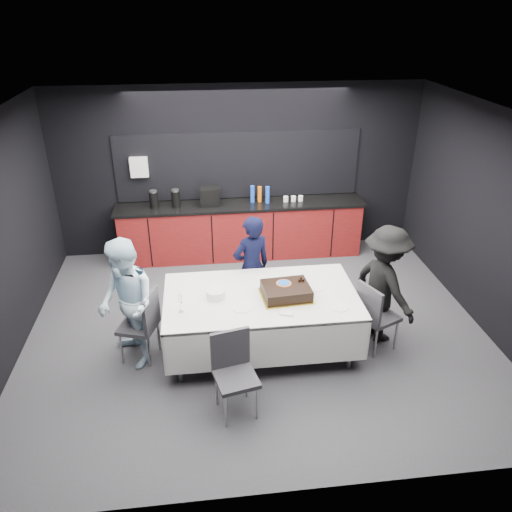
{
  "coord_description": "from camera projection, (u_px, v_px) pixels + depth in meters",
  "views": [
    {
      "loc": [
        -0.67,
        -5.45,
        3.95
      ],
      "look_at": [
        0.0,
        0.1,
        1.05
      ],
      "focal_mm": 35.0,
      "sensor_mm": 36.0,
      "label": 1
    }
  ],
  "objects": [
    {
      "name": "ground",
      "position": [
        257.0,
        329.0,
        6.7
      ],
      "size": [
        6.0,
        6.0,
        0.0
      ],
      "primitive_type": "plane",
      "color": "#403F44",
      "rests_on": "ground"
    },
    {
      "name": "room_shell",
      "position": [
        257.0,
        199.0,
        5.84
      ],
      "size": [
        6.04,
        5.04,
        2.82
      ],
      "color": "white",
      "rests_on": "ground"
    },
    {
      "name": "kitchenette",
      "position": [
        240.0,
        225.0,
        8.4
      ],
      "size": [
        4.1,
        0.64,
        2.05
      ],
      "color": "maroon",
      "rests_on": "ground"
    },
    {
      "name": "party_table",
      "position": [
        261.0,
        305.0,
        6.05
      ],
      "size": [
        2.32,
        1.32,
        0.78
      ],
      "color": "#99999E",
      "rests_on": "ground"
    },
    {
      "name": "cake_assembly",
      "position": [
        286.0,
        291.0,
        5.92
      ],
      "size": [
        0.63,
        0.53,
        0.18
      ],
      "color": "gold",
      "rests_on": "party_table"
    },
    {
      "name": "plate_stack",
      "position": [
        216.0,
        294.0,
        5.91
      ],
      "size": [
        0.22,
        0.22,
        0.1
      ],
      "primitive_type": "cylinder",
      "color": "white",
      "rests_on": "party_table"
    },
    {
      "name": "loose_plate_near",
      "position": [
        242.0,
        308.0,
        5.73
      ],
      "size": [
        0.22,
        0.22,
        0.01
      ],
      "primitive_type": "cylinder",
      "color": "white",
      "rests_on": "party_table"
    },
    {
      "name": "loose_plate_right_a",
      "position": [
        317.0,
        288.0,
        6.12
      ],
      "size": [
        0.18,
        0.18,
        0.01
      ],
      "primitive_type": "cylinder",
      "color": "white",
      "rests_on": "party_table"
    },
    {
      "name": "loose_plate_right_b",
      "position": [
        339.0,
        307.0,
        5.75
      ],
      "size": [
        0.21,
        0.21,
        0.01
      ],
      "primitive_type": "cylinder",
      "color": "white",
      "rests_on": "party_table"
    },
    {
      "name": "loose_plate_far",
      "position": [
        264.0,
        279.0,
        6.32
      ],
      "size": [
        0.21,
        0.21,
        0.01
      ],
      "primitive_type": "cylinder",
      "color": "white",
      "rests_on": "party_table"
    },
    {
      "name": "fork_pile",
      "position": [
        287.0,
        313.0,
        5.62
      ],
      "size": [
        0.18,
        0.14,
        0.02
      ],
      "primitive_type": "cube",
      "rotation": [
        0.0,
        0.0,
        -0.34
      ],
      "color": "white",
      "rests_on": "party_table"
    },
    {
      "name": "champagne_flute",
      "position": [
        180.0,
        300.0,
        5.59
      ],
      "size": [
        0.06,
        0.06,
        0.22
      ],
      "color": "white",
      "rests_on": "party_table"
    },
    {
      "name": "chair_left",
      "position": [
        144.0,
        321.0,
        5.93
      ],
      "size": [
        0.53,
        0.53,
        0.92
      ],
      "color": "#323237",
      "rests_on": "ground"
    },
    {
      "name": "chair_right",
      "position": [
        374.0,
        312.0,
        6.09
      ],
      "size": [
        0.56,
        0.56,
        0.92
      ],
      "color": "#323237",
      "rests_on": "ground"
    },
    {
      "name": "chair_near",
      "position": [
        234.0,
        367.0,
        5.19
      ],
      "size": [
        0.5,
        0.5,
        0.92
      ],
      "color": "#323237",
      "rests_on": "ground"
    },
    {
      "name": "person_center",
      "position": [
        252.0,
        268.0,
        6.67
      ],
      "size": [
        0.63,
        0.53,
        1.48
      ],
      "primitive_type": "imported",
      "rotation": [
        0.0,
        0.0,
        3.51
      ],
      "color": "black",
      "rests_on": "ground"
    },
    {
      "name": "person_left",
      "position": [
        127.0,
        304.0,
        5.76
      ],
      "size": [
        0.89,
        0.97,
        1.61
      ],
      "primitive_type": "imported",
      "rotation": [
        0.0,
        0.0,
        -1.11
      ],
      "color": "#C5E4F8",
      "rests_on": "ground"
    },
    {
      "name": "person_right",
      "position": [
        384.0,
        285.0,
        6.2
      ],
      "size": [
        0.9,
        1.15,
        1.56
      ],
      "primitive_type": "imported",
      "rotation": [
        0.0,
        0.0,
        1.94
      ],
      "color": "black",
      "rests_on": "ground"
    }
  ]
}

